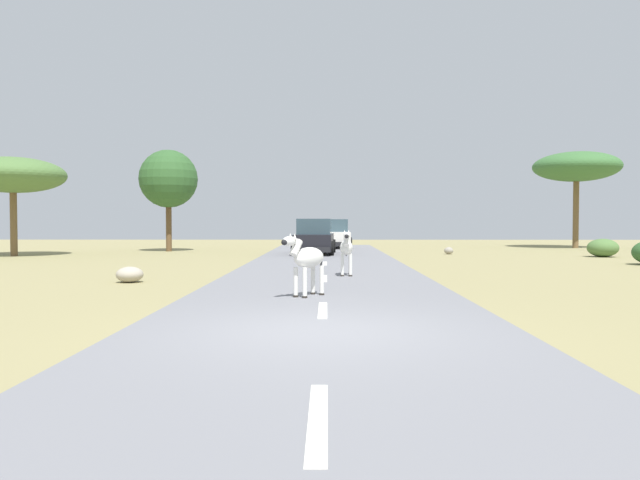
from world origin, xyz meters
TOP-DOWN VIEW (x-y plane):
  - ground_plane at (0.00, 0.00)m, footprint 90.00×90.00m
  - road at (0.03, 0.00)m, footprint 6.00×64.00m
  - lane_markings at (0.03, -1.00)m, footprint 0.16×56.00m
  - zebra_0 at (0.68, 8.92)m, footprint 0.40×1.45m
  - zebra_1 at (-0.33, 3.97)m, footprint 1.00×1.28m
  - car_0 at (0.50, 27.68)m, footprint 2.17×4.41m
  - car_1 at (-0.51, 20.80)m, footprint 2.16×4.41m
  - tree_0 at (-8.64, 24.10)m, footprint 3.19×3.19m
  - tree_1 at (15.57, 28.45)m, footprint 5.22×5.22m
  - tree_3 at (-14.85, 19.51)m, footprint 4.83×4.83m
  - bush_0 at (12.99, 19.15)m, footprint 1.42×1.28m
  - rock_0 at (6.27, 21.42)m, footprint 0.46×0.38m
  - rock_1 at (-5.28, 7.35)m, footprint 0.73×0.71m

SIDE VIEW (x-z plane):
  - ground_plane at x=0.00m, z-range 0.00..0.00m
  - road at x=0.03m, z-range 0.00..0.05m
  - lane_markings at x=0.03m, z-range 0.05..0.06m
  - rock_0 at x=6.27m, z-range 0.00..0.36m
  - rock_1 at x=-5.28m, z-range 0.00..0.43m
  - bush_0 at x=12.99m, z-range 0.00..0.85m
  - car_0 at x=0.50m, z-range -0.02..1.72m
  - car_1 at x=-0.51m, z-range -0.02..1.72m
  - zebra_0 at x=0.68m, z-range 0.18..1.55m
  - zebra_1 at x=-0.33m, z-range 0.18..1.55m
  - tree_3 at x=-14.85m, z-range 1.49..6.20m
  - tree_0 at x=-8.64m, z-range 1.19..6.79m
  - tree_1 at x=15.57m, z-range 2.04..7.99m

